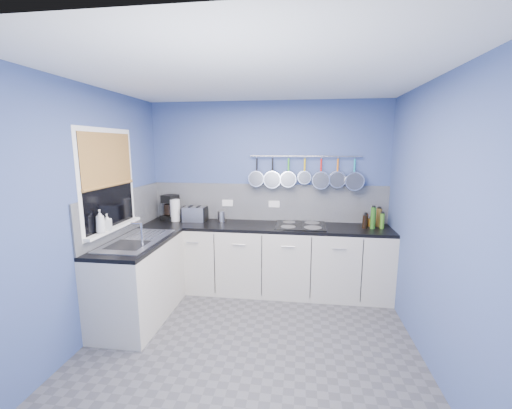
% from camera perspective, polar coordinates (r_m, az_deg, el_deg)
% --- Properties ---
extents(floor, '(3.20, 3.00, 0.02)m').
position_cam_1_polar(floor, '(3.54, -0.93, -22.85)').
color(floor, '#47474C').
rests_on(floor, ground).
extents(ceiling, '(3.20, 3.00, 0.02)m').
position_cam_1_polar(ceiling, '(3.02, -1.08, 21.50)').
color(ceiling, white).
rests_on(ceiling, ground).
extents(wall_back, '(3.20, 0.02, 2.50)m').
position_cam_1_polar(wall_back, '(4.51, 1.95, 1.68)').
color(wall_back, '#3C4E84').
rests_on(wall_back, ground).
extents(wall_front, '(3.20, 0.02, 2.50)m').
position_cam_1_polar(wall_front, '(1.63, -9.41, -14.13)').
color(wall_front, '#3C4E84').
rests_on(wall_front, ground).
extents(wall_left, '(0.02, 3.00, 2.50)m').
position_cam_1_polar(wall_left, '(3.64, -26.89, -1.48)').
color(wall_left, '#3C4E84').
rests_on(wall_left, ground).
extents(wall_right, '(0.02, 3.00, 2.50)m').
position_cam_1_polar(wall_right, '(3.22, 28.69, -3.06)').
color(wall_right, '#3C4E84').
rests_on(wall_right, ground).
extents(backsplash_back, '(3.20, 0.02, 0.50)m').
position_cam_1_polar(backsplash_back, '(4.50, 1.91, 0.38)').
color(backsplash_back, gray).
rests_on(backsplash_back, wall_back).
extents(backsplash_left, '(0.02, 1.80, 0.50)m').
position_cam_1_polar(backsplash_left, '(4.15, -21.86, -1.21)').
color(backsplash_left, gray).
rests_on(backsplash_left, wall_left).
extents(cabinet_run_back, '(3.20, 0.60, 0.86)m').
position_cam_1_polar(cabinet_run_back, '(4.41, 1.46, -9.51)').
color(cabinet_run_back, beige).
rests_on(cabinet_run_back, ground).
extents(worktop_back, '(3.20, 0.60, 0.04)m').
position_cam_1_polar(worktop_back, '(4.28, 1.49, -3.83)').
color(worktop_back, black).
rests_on(worktop_back, cabinet_run_back).
extents(cabinet_run_left, '(0.60, 1.20, 0.86)m').
position_cam_1_polar(cabinet_run_left, '(3.96, -19.62, -12.47)').
color(cabinet_run_left, beige).
rests_on(cabinet_run_left, ground).
extents(worktop_left, '(0.60, 1.20, 0.04)m').
position_cam_1_polar(worktop_left, '(3.82, -20.02, -6.21)').
color(worktop_left, black).
rests_on(worktop_left, cabinet_run_left).
extents(window_frame, '(0.01, 1.00, 1.10)m').
position_cam_1_polar(window_frame, '(3.83, -24.28, 3.79)').
color(window_frame, white).
rests_on(window_frame, wall_left).
extents(window_glass, '(0.01, 0.90, 1.00)m').
position_cam_1_polar(window_glass, '(3.83, -24.22, 3.79)').
color(window_glass, black).
rests_on(window_glass, wall_left).
extents(bamboo_blind, '(0.01, 0.90, 0.55)m').
position_cam_1_polar(bamboo_blind, '(3.81, -24.37, 7.15)').
color(bamboo_blind, '#BC7D3D').
rests_on(bamboo_blind, wall_left).
extents(window_sill, '(0.10, 0.98, 0.03)m').
position_cam_1_polar(window_sill, '(3.90, -23.42, -3.74)').
color(window_sill, white).
rests_on(window_sill, wall_left).
extents(sink_unit, '(0.50, 0.95, 0.01)m').
position_cam_1_polar(sink_unit, '(3.81, -20.05, -5.86)').
color(sink_unit, silver).
rests_on(sink_unit, worktop_left).
extents(mixer_tap, '(0.12, 0.08, 0.26)m').
position_cam_1_polar(mixer_tap, '(3.55, -19.23, -4.86)').
color(mixer_tap, silver).
rests_on(mixer_tap, worktop_left).
extents(socket_left, '(0.15, 0.01, 0.09)m').
position_cam_1_polar(socket_left, '(4.58, -4.96, 0.27)').
color(socket_left, white).
rests_on(socket_left, backsplash_back).
extents(socket_right, '(0.15, 0.01, 0.09)m').
position_cam_1_polar(socket_right, '(4.49, 3.16, 0.07)').
color(socket_right, white).
rests_on(socket_right, backsplash_back).
extents(pot_rail, '(1.45, 0.02, 0.02)m').
position_cam_1_polar(pot_rail, '(4.38, 8.50, 8.29)').
color(pot_rail, silver).
rests_on(pot_rail, wall_back).
extents(soap_bottle_a, '(0.12, 0.12, 0.24)m').
position_cam_1_polar(soap_bottle_a, '(3.64, -25.43, -2.66)').
color(soap_bottle_a, white).
rests_on(soap_bottle_a, window_sill).
extents(soap_bottle_b, '(0.10, 0.10, 0.17)m').
position_cam_1_polar(soap_bottle_b, '(3.75, -24.43, -2.78)').
color(soap_bottle_b, white).
rests_on(soap_bottle_b, window_sill).
extents(paper_towel, '(0.14, 0.14, 0.30)m').
position_cam_1_polar(paper_towel, '(4.61, -13.85, -0.98)').
color(paper_towel, white).
rests_on(paper_towel, worktop_back).
extents(coffee_maker, '(0.25, 0.27, 0.34)m').
position_cam_1_polar(coffee_maker, '(4.70, -14.74, -0.49)').
color(coffee_maker, black).
rests_on(coffee_maker, worktop_back).
extents(toaster, '(0.32, 0.20, 0.20)m').
position_cam_1_polar(toaster, '(4.54, -10.58, -1.64)').
color(toaster, silver).
rests_on(toaster, worktop_back).
extents(canister, '(0.10, 0.10, 0.14)m').
position_cam_1_polar(canister, '(4.48, -6.03, -2.04)').
color(canister, silver).
rests_on(canister, worktop_back).
extents(hob, '(0.63, 0.56, 0.01)m').
position_cam_1_polar(hob, '(4.28, 7.73, -3.57)').
color(hob, black).
rests_on(hob, worktop_back).
extents(pan_0, '(0.21, 0.10, 0.40)m').
position_cam_1_polar(pan_0, '(4.42, 0.13, 5.79)').
color(pan_0, silver).
rests_on(pan_0, pot_rail).
extents(pan_1, '(0.24, 0.07, 0.43)m').
position_cam_1_polar(pan_1, '(4.40, 2.88, 5.61)').
color(pan_1, silver).
rests_on(pan_1, pot_rail).
extents(pan_2, '(0.22, 0.09, 0.41)m').
position_cam_1_polar(pan_2, '(4.38, 5.65, 5.69)').
color(pan_2, silver).
rests_on(pan_2, pot_rail).
extents(pan_3, '(0.18, 0.05, 0.37)m').
position_cam_1_polar(pan_3, '(4.38, 8.43, 5.89)').
color(pan_3, silver).
rests_on(pan_3, pot_rail).
extents(pan_4, '(0.23, 0.10, 0.42)m').
position_cam_1_polar(pan_4, '(4.39, 11.20, 5.43)').
color(pan_4, silver).
rests_on(pan_4, pot_rail).
extents(pan_5, '(0.22, 0.07, 0.41)m').
position_cam_1_polar(pan_5, '(4.41, 13.97, 5.46)').
color(pan_5, silver).
rests_on(pan_5, pot_rail).
extents(pan_6, '(0.24, 0.11, 0.43)m').
position_cam_1_polar(pan_6, '(4.43, 16.69, 5.19)').
color(pan_6, silver).
rests_on(pan_6, pot_rail).
extents(condiment_0, '(0.07, 0.07, 0.23)m').
position_cam_1_polar(condiment_0, '(4.45, 20.54, -2.13)').
color(condiment_0, brown).
rests_on(condiment_0, worktop_back).
extents(condiment_1, '(0.07, 0.07, 0.10)m').
position_cam_1_polar(condiment_1, '(4.44, 19.31, -2.98)').
color(condiment_1, '#8C5914').
rests_on(condiment_1, worktop_back).
extents(condiment_2, '(0.06, 0.06, 0.16)m').
position_cam_1_polar(condiment_2, '(4.42, 18.51, -2.60)').
color(condiment_2, '#4C190C').
rests_on(condiment_2, worktop_back).
extents(condiment_3, '(0.05, 0.05, 0.19)m').
position_cam_1_polar(condiment_3, '(4.37, 21.06, -2.69)').
color(condiment_3, '#3F721E').
rests_on(condiment_3, worktop_back).
extents(condiment_4, '(0.06, 0.06, 0.27)m').
position_cam_1_polar(condiment_4, '(4.32, 19.66, -2.22)').
color(condiment_4, '#265919').
rests_on(condiment_4, worktop_back).
extents(condiment_5, '(0.06, 0.06, 0.16)m').
position_cam_1_polar(condiment_5, '(4.31, 18.37, -2.88)').
color(condiment_5, black).
rests_on(condiment_5, worktop_back).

